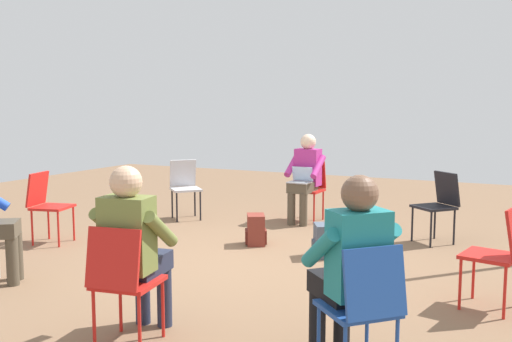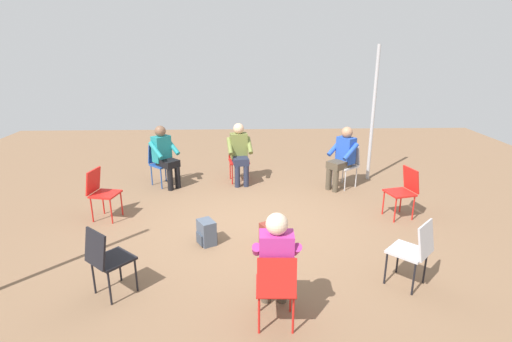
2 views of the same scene
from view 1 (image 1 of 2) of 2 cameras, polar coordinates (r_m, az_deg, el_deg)
name	(u,v)px [view 1 (image 1 of 2)]	position (r m, az deg, el deg)	size (l,w,h in m)	color
ground_plane	(247,261)	(6.10, -0.88, -9.01)	(15.08, 15.08, 0.00)	brown
chair_northwest	(364,303)	(3.46, 10.73, -12.82)	(0.58, 0.58, 0.85)	#1E4799
chair_southwest	(439,202)	(7.15, 17.80, -2.95)	(0.58, 0.59, 0.85)	black
chair_east	(47,202)	(7.24, -20.19, -2.92)	(0.52, 0.48, 0.85)	red
chair_west	(500,250)	(4.96, 23.18, -7.28)	(0.51, 0.47, 0.85)	red
chair_southeast	(185,185)	(8.34, -7.14, -1.35)	(0.58, 0.58, 0.85)	#B7B7BC
chair_north	(123,277)	(3.99, -13.18, -10.27)	(0.46, 0.49, 0.85)	red
chair_south	(310,186)	(8.19, 5.40, -1.48)	(0.41, 0.45, 0.85)	red
person_with_laptop	(305,173)	(8.01, 4.94, -0.24)	(0.50, 0.53, 1.24)	#4C4233
person_in_teal	(350,262)	(3.54, 9.43, -9.00)	(0.63, 0.63, 1.24)	black
person_in_olive	(134,242)	(4.07, -12.06, -6.99)	(0.55, 0.56, 1.24)	#23283D
backpack_near_laptop_user	(324,243)	(6.28, 6.83, -7.12)	(0.31, 0.34, 0.36)	#475160
backpack_by_empty_chair	(256,231)	(6.77, -0.02, -6.07)	(0.31, 0.34, 0.36)	maroon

